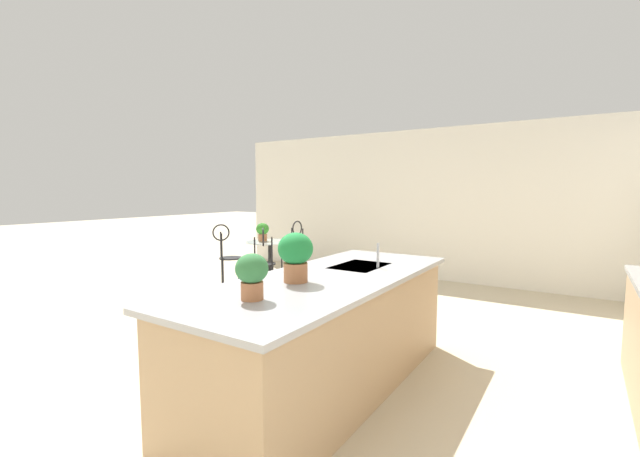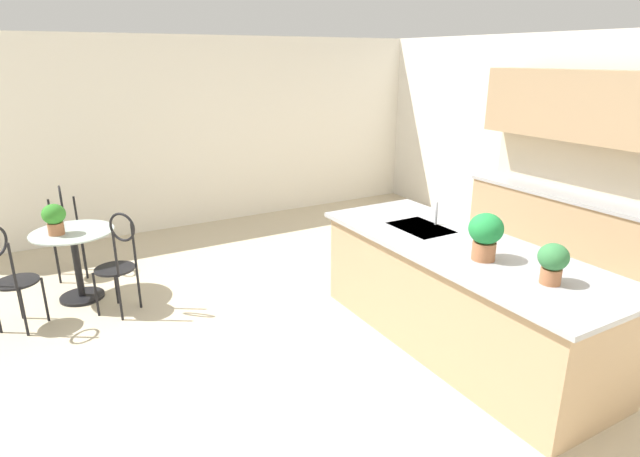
% 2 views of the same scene
% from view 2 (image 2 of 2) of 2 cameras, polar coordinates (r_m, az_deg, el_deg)
% --- Properties ---
extents(ground_plane, '(40.00, 40.00, 0.00)m').
position_cam_2_polar(ground_plane, '(4.57, 4.03, -13.47)').
color(ground_plane, beige).
extents(wall_back, '(9.00, 0.12, 2.70)m').
position_cam_2_polar(wall_back, '(6.75, 31.36, 6.72)').
color(wall_back, silver).
rests_on(wall_back, ground).
extents(wall_left_window, '(0.12, 7.80, 2.70)m').
position_cam_2_polar(wall_left_window, '(7.85, -13.46, 10.18)').
color(wall_left_window, silver).
rests_on(wall_left_window, ground).
extents(kitchen_island, '(2.80, 1.06, 0.92)m').
position_cam_2_polar(kitchen_island, '(4.64, 15.10, -7.10)').
color(kitchen_island, tan).
rests_on(kitchen_island, ground).
extents(back_counter_run, '(2.44, 0.64, 1.52)m').
position_cam_2_polar(back_counter_run, '(6.77, 25.36, 0.14)').
color(back_counter_run, tan).
rests_on(back_counter_run, ground).
extents(upper_cabinet_run, '(2.40, 0.36, 0.76)m').
position_cam_2_polar(upper_cabinet_run, '(6.49, 26.94, 11.98)').
color(upper_cabinet_run, tan).
rests_on(upper_cabinet_run, back_counter_run).
extents(bistro_table, '(0.80, 0.80, 0.74)m').
position_cam_2_polar(bistro_table, '(5.87, -25.29, -2.99)').
color(bistro_table, black).
rests_on(bistro_table, ground).
extents(chair_near_window, '(0.54, 0.54, 1.04)m').
position_cam_2_polar(chair_near_window, '(5.32, -21.36, -3.11)').
color(chair_near_window, black).
rests_on(chair_near_window, ground).
extents(chair_by_island, '(0.54, 0.54, 1.04)m').
position_cam_2_polar(chair_by_island, '(5.41, -31.03, -4.22)').
color(chair_by_island, black).
rests_on(chair_by_island, ground).
extents(chair_toward_desk, '(0.49, 0.39, 1.04)m').
position_cam_2_polar(chair_toward_desk, '(6.51, -26.24, 0.08)').
color(chair_toward_desk, black).
rests_on(chair_toward_desk, ground).
extents(sink_faucet, '(0.02, 0.02, 0.22)m').
position_cam_2_polar(sink_faucet, '(4.92, 12.72, 1.66)').
color(sink_faucet, '#B2B5BA').
rests_on(sink_faucet, kitchen_island).
extents(potted_plant_on_table, '(0.22, 0.22, 0.31)m').
position_cam_2_polar(potted_plant_on_table, '(5.69, -27.26, 1.11)').
color(potted_plant_on_table, '#9E603D').
rests_on(potted_plant_on_table, bistro_table).
extents(potted_plant_counter_near, '(0.26, 0.26, 0.37)m').
position_cam_2_polar(potted_plant_counter_near, '(4.13, 17.79, -0.53)').
color(potted_plant_counter_near, '#9E603D').
rests_on(potted_plant_counter_near, kitchen_island).
extents(potted_plant_counter_far, '(0.21, 0.21, 0.29)m').
position_cam_2_polar(potted_plant_counter_far, '(3.88, 24.30, -3.29)').
color(potted_plant_counter_far, '#9E603D').
rests_on(potted_plant_counter_far, kitchen_island).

